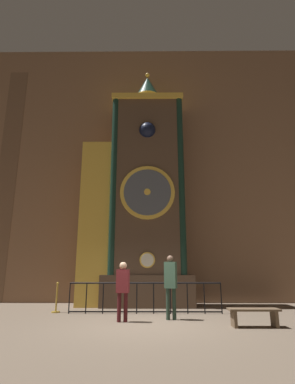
% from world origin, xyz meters
% --- Properties ---
extents(ground_plane, '(28.00, 28.00, 0.00)m').
position_xyz_m(ground_plane, '(0.00, 0.00, 0.00)').
color(ground_plane, brown).
extents(cathedral_back_wall, '(24.00, 0.32, 12.47)m').
position_xyz_m(cathedral_back_wall, '(-0.09, 5.21, 6.23)').
color(cathedral_back_wall, '#846047').
rests_on(cathedral_back_wall, ground_plane).
extents(clock_tower, '(4.53, 1.80, 10.38)m').
position_xyz_m(clock_tower, '(-0.39, 3.98, 4.32)').
color(clock_tower, brown).
rests_on(clock_tower, ground_plane).
extents(railing_fence, '(5.00, 0.05, 0.97)m').
position_xyz_m(railing_fence, '(-0.04, 1.98, 0.54)').
color(railing_fence, black).
rests_on(railing_fence, ground_plane).
extents(visitor_near, '(0.37, 0.27, 1.60)m').
position_xyz_m(visitor_near, '(-0.65, 0.43, 0.96)').
color(visitor_near, '#461518').
rests_on(visitor_near, ground_plane).
extents(visitor_far, '(0.39, 0.32, 1.79)m').
position_xyz_m(visitor_far, '(0.72, 0.81, 1.08)').
color(visitor_far, '#213427').
rests_on(visitor_far, ground_plane).
extents(stanchion_post, '(0.28, 0.28, 0.97)m').
position_xyz_m(stanchion_post, '(-3.01, 2.22, 0.31)').
color(stanchion_post, '#B28E33').
rests_on(stanchion_post, ground_plane).
extents(visitor_bench, '(1.27, 0.40, 0.44)m').
position_xyz_m(visitor_bench, '(2.72, -0.28, 0.31)').
color(visitor_bench, brown).
rests_on(visitor_bench, ground_plane).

